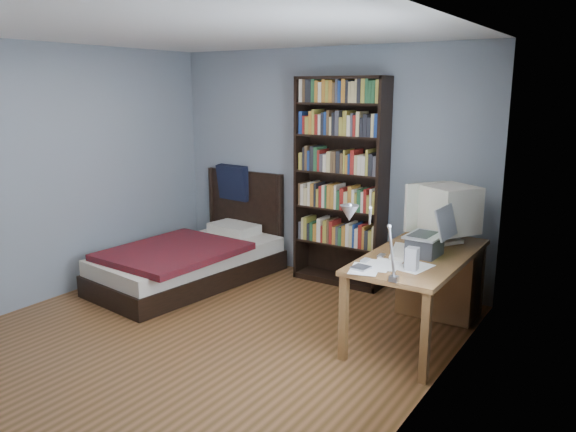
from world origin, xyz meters
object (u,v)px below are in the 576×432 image
Objects in this scene: speaker at (412,259)px; bed at (194,257)px; crt_monitor at (446,210)px; soda_can at (414,239)px; laptop at (427,242)px; bookshelf at (340,182)px; keyboard at (403,252)px; desk_lamp at (357,221)px; desk at (435,276)px.

bed reaches higher than speaker.
soda_can is (-0.19, -0.25, -0.24)m from crt_monitor.
laptop is at bearing -1.66° from bed.
bookshelf reaches higher than bed.
speaker is at bearing -70.84° from soda_can.
keyboard is at bearing -40.76° from bookshelf.
desk_lamp is 0.81m from speaker.
crt_monitor is at bearing 91.76° from laptop.
bed is (-2.57, -0.38, -0.16)m from desk.
desk is at bearing 60.99° from keyboard.
laptop is 3.99× the size of soda_can.
keyboard is 0.21× the size of bookshelf.
laptop is 1.57m from bookshelf.
speaker is 1.64× the size of soda_can.
laptop is at bearing -82.35° from desk.
soda_can reaches higher than desk.
laptop is at bearing -34.83° from bookshelf.
crt_monitor is at bearing 53.31° from desk.
keyboard is 2.50m from bed.
desk is at bearing -19.45° from bookshelf.
speaker is at bearing 79.14° from desk_lamp.
bed is (-2.53, 1.18, -0.98)m from desk_lamp.
keyboard is 0.21× the size of bed.
crt_monitor is 0.29× the size of bed.
desk_lamp is at bearing -91.34° from desk.
desk_lamp is (-0.10, -1.10, 0.38)m from laptop.
crt_monitor is at bearing -16.27° from bookshelf.
bed is (-2.67, 0.49, -0.56)m from speaker.
keyboard reaches higher than desk.
bookshelf is at bearing 30.65° from bed.
bookshelf reaches higher than soda_can.
bookshelf is at bearing 120.51° from desk_lamp.
crt_monitor is at bearing 87.10° from desk_lamp.
speaker is 1.86m from bookshelf.
soda_can is at bearing 94.42° from desk_lamp.
speaker is (0.05, -0.94, -0.20)m from crt_monitor.
bookshelf is (-1.25, 0.37, 0.08)m from crt_monitor.
keyboard is 4.23× the size of soda_can.
desk is at bearing 8.42° from bed.
laptop reaches higher than soda_can.
bed reaches higher than laptop.
crt_monitor is 1.02× the size of desk_lamp.
desk is 0.97m from speaker.
crt_monitor is at bearing 53.37° from soda_can.
bed is at bearing -171.58° from desk.
laptop is at bearing 84.93° from desk_lamp.
desk_lamp is (-0.04, -1.56, 0.82)m from desk.
speaker is 0.08× the size of bookshelf.
crt_monitor reaches higher than laptop.
desk_lamp reaches higher than crt_monitor.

